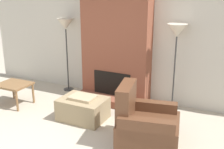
# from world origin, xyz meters

# --- Properties ---
(wall_back) EXTENTS (6.97, 0.06, 2.60)m
(wall_back) POSITION_xyz_m (0.00, 2.72, 1.30)
(wall_back) COLOR beige
(wall_back) RESTS_ON ground_plane
(fireplace) EXTENTS (1.46, 0.74, 2.60)m
(fireplace) POSITION_xyz_m (0.00, 2.48, 1.23)
(fireplace) COLOR brown
(fireplace) RESTS_ON ground_plane
(ottoman) EXTENTS (0.83, 0.63, 0.45)m
(ottoman) POSITION_xyz_m (-0.11, 1.31, 0.21)
(ottoman) COLOR #998460
(ottoman) RESTS_ON ground_plane
(armchair) EXTENTS (1.06, 0.99, 0.96)m
(armchair) POSITION_xyz_m (1.19, 0.99, 0.29)
(armchair) COLOR brown
(armchair) RESTS_ON ground_plane
(side_table) EXTENTS (0.64, 0.55, 0.46)m
(side_table) POSITION_xyz_m (-1.73, 1.27, 0.40)
(side_table) COLOR brown
(side_table) RESTS_ON ground_plane
(floor_lamp_left) EXTENTS (0.38, 0.38, 1.68)m
(floor_lamp_left) POSITION_xyz_m (-1.24, 2.48, 1.49)
(floor_lamp_left) COLOR #333333
(floor_lamp_left) RESTS_ON ground_plane
(floor_lamp_right) EXTENTS (0.38, 0.38, 1.70)m
(floor_lamp_right) POSITION_xyz_m (1.26, 2.48, 1.51)
(floor_lamp_right) COLOR #333333
(floor_lamp_right) RESTS_ON ground_plane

